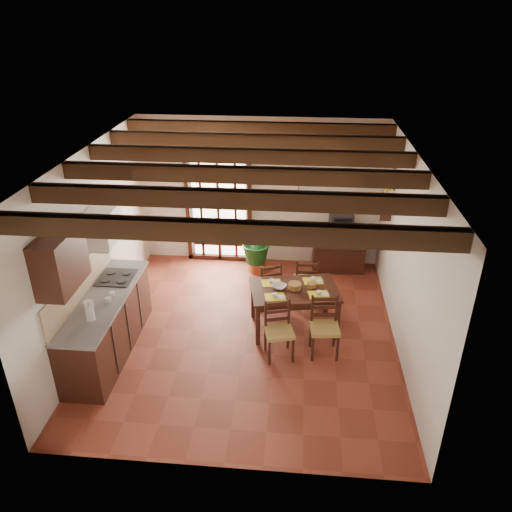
# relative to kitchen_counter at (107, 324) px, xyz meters

# --- Properties ---
(ground_plane) EXTENTS (5.00, 5.00, 0.00)m
(ground_plane) POSITION_rel_kitchen_counter_xyz_m (1.96, 0.60, -0.47)
(ground_plane) COLOR maroon
(room_shell) EXTENTS (4.52, 5.02, 2.81)m
(room_shell) POSITION_rel_kitchen_counter_xyz_m (1.96, 0.60, 1.34)
(room_shell) COLOR silver
(room_shell) RESTS_ON ground_plane
(ceiling_beams) EXTENTS (4.50, 4.34, 0.20)m
(ceiling_beams) POSITION_rel_kitchen_counter_xyz_m (1.96, 0.60, 2.22)
(ceiling_beams) COLOR black
(ceiling_beams) RESTS_ON room_shell
(french_door) EXTENTS (1.26, 0.11, 2.32)m
(french_door) POSITION_rel_kitchen_counter_xyz_m (1.16, 3.05, 0.70)
(french_door) COLOR white
(french_door) RESTS_ON ground_plane
(kitchen_counter) EXTENTS (0.64, 2.25, 1.38)m
(kitchen_counter) POSITION_rel_kitchen_counter_xyz_m (0.00, 0.00, 0.00)
(kitchen_counter) COLOR #331810
(kitchen_counter) RESTS_ON ground_plane
(upper_cabinet) EXTENTS (0.35, 0.80, 0.70)m
(upper_cabinet) POSITION_rel_kitchen_counter_xyz_m (-0.12, -0.70, 1.38)
(upper_cabinet) COLOR #331810
(upper_cabinet) RESTS_ON room_shell
(range_hood) EXTENTS (0.38, 0.60, 0.54)m
(range_hood) POSITION_rel_kitchen_counter_xyz_m (-0.09, 0.55, 1.26)
(range_hood) COLOR white
(range_hood) RESTS_ON room_shell
(counter_items) EXTENTS (0.50, 1.43, 0.25)m
(counter_items) POSITION_rel_kitchen_counter_xyz_m (0.00, 0.09, 0.49)
(counter_items) COLOR black
(counter_items) RESTS_ON kitchen_counter
(dining_table) EXTENTS (1.44, 1.07, 0.71)m
(dining_table) POSITION_rel_kitchen_counter_xyz_m (2.66, 0.83, 0.14)
(dining_table) COLOR #371A12
(dining_table) RESTS_ON ground_plane
(chair_near_left) EXTENTS (0.47, 0.46, 0.85)m
(chair_near_left) POSITION_rel_kitchen_counter_xyz_m (2.46, 0.11, -0.21)
(chair_near_left) COLOR tan
(chair_near_left) RESTS_ON ground_plane
(chair_near_right) EXTENTS (0.44, 0.42, 0.89)m
(chair_near_right) POSITION_rel_kitchen_counter_xyz_m (3.11, 0.23, -0.20)
(chair_near_right) COLOR tan
(chair_near_right) RESTS_ON ground_plane
(chair_far_left) EXTENTS (0.51, 0.50, 0.85)m
(chair_far_left) POSITION_rel_kitchen_counter_xyz_m (2.21, 1.42, -0.21)
(chair_far_left) COLOR tan
(chair_far_left) RESTS_ON ground_plane
(chair_far_right) EXTENTS (0.42, 0.41, 0.88)m
(chair_far_right) POSITION_rel_kitchen_counter_xyz_m (2.85, 1.54, -0.20)
(chair_far_right) COLOR tan
(chair_far_right) RESTS_ON ground_plane
(table_setting) EXTENTS (0.95, 0.63, 0.09)m
(table_setting) POSITION_rel_kitchen_counter_xyz_m (2.66, 0.83, 0.22)
(table_setting) COLOR yellow
(table_setting) RESTS_ON dining_table
(table_bowl) EXTENTS (0.29, 0.29, 0.05)m
(table_bowl) POSITION_rel_kitchen_counter_xyz_m (2.42, 0.83, 0.26)
(table_bowl) COLOR white
(table_bowl) RESTS_ON dining_table
(sideboard) EXTENTS (0.96, 0.46, 0.81)m
(sideboard) POSITION_rel_kitchen_counter_xyz_m (3.45, 2.83, -0.07)
(sideboard) COLOR #331810
(sideboard) RESTS_ON ground_plane
(crt_tv) EXTENTS (0.44, 0.41, 0.34)m
(crt_tv) POSITION_rel_kitchen_counter_xyz_m (3.45, 2.82, 0.52)
(crt_tv) COLOR black
(crt_tv) RESTS_ON sideboard
(fuse_box) EXTENTS (0.25, 0.03, 0.32)m
(fuse_box) POSITION_rel_kitchen_counter_xyz_m (3.46, 3.08, 1.28)
(fuse_box) COLOR white
(fuse_box) RESTS_ON room_shell
(plant_pot) EXTENTS (0.37, 0.37, 0.22)m
(plant_pot) POSITION_rel_kitchen_counter_xyz_m (1.94, 2.64, -0.36)
(plant_pot) COLOR #913615
(plant_pot) RESTS_ON ground_plane
(potted_plant) EXTENTS (2.04, 1.76, 2.24)m
(potted_plant) POSITION_rel_kitchen_counter_xyz_m (1.94, 2.64, 0.10)
(potted_plant) COLOR #144C19
(potted_plant) RESTS_ON ground_plane
(wall_shelf) EXTENTS (0.20, 0.42, 0.20)m
(wall_shelf) POSITION_rel_kitchen_counter_xyz_m (4.10, 2.20, 1.04)
(wall_shelf) COLOR #331810
(wall_shelf) RESTS_ON room_shell
(shelf_vase) EXTENTS (0.15, 0.15, 0.15)m
(shelf_vase) POSITION_rel_kitchen_counter_xyz_m (4.10, 2.20, 1.18)
(shelf_vase) COLOR #B2BFB2
(shelf_vase) RESTS_ON wall_shelf
(shelf_flowers) EXTENTS (0.14, 0.14, 0.36)m
(shelf_flowers) POSITION_rel_kitchen_counter_xyz_m (4.10, 2.20, 1.38)
(shelf_flowers) COLOR yellow
(shelf_flowers) RESTS_ON shelf_vase
(framed_picture) EXTENTS (0.03, 0.32, 0.32)m
(framed_picture) POSITION_rel_kitchen_counter_xyz_m (4.18, 2.20, 1.58)
(framed_picture) COLOR brown
(framed_picture) RESTS_ON room_shell
(pendant_lamp) EXTENTS (0.36, 0.36, 0.84)m
(pendant_lamp) POSITION_rel_kitchen_counter_xyz_m (2.66, 0.93, 1.60)
(pendant_lamp) COLOR black
(pendant_lamp) RESTS_ON room_shell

